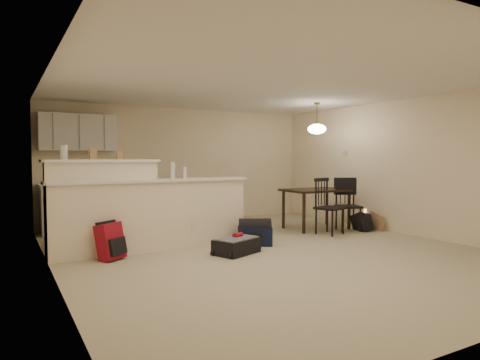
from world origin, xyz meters
TOP-DOWN VIEW (x-y plane):
  - room at (0.00, 0.00)m, footprint 7.00×7.02m
  - breakfast_bar at (-1.76, 0.98)m, footprint 3.08×0.58m
  - upper_cabinets at (-2.20, 3.32)m, footprint 1.40×0.34m
  - kitchen_counter at (-2.00, 3.19)m, footprint 1.80×0.60m
  - thermostat at (2.98, 1.55)m, footprint 0.02×0.12m
  - jar at (-2.73, 1.12)m, footprint 0.10×0.10m
  - cereal_box at (-2.33, 1.12)m, footprint 0.10×0.07m
  - small_box at (-1.95, 1.12)m, footprint 0.08×0.06m
  - bottle_a at (-1.19, 0.90)m, footprint 0.07×0.07m
  - bottle_b at (-0.99, 0.90)m, footprint 0.06×0.06m
  - dining_table at (1.94, 1.24)m, footprint 1.29×0.88m
  - pendant_lamp at (1.94, 1.24)m, footprint 0.36×0.36m
  - dining_chair_near at (1.76, 0.63)m, footprint 0.56×0.54m
  - dining_chair_far at (2.33, 0.74)m, footprint 0.56×0.55m
  - suitcase at (-0.51, 0.08)m, footprint 0.77×0.64m
  - red_backpack at (-2.22, 0.61)m, footprint 0.40×0.36m
  - navy_duffel at (0.04, 0.46)m, footprint 0.62×0.52m
  - black_daypack at (2.56, 0.61)m, footprint 0.31×0.40m
  - cardboard_sheet at (2.85, 0.52)m, footprint 0.09×0.42m

SIDE VIEW (x-z plane):
  - suitcase at x=-0.51m, z-range 0.00..0.22m
  - navy_duffel at x=0.04m, z-range 0.00..0.30m
  - black_daypack at x=2.56m, z-range 0.00..0.31m
  - cardboard_sheet at x=2.85m, z-range 0.00..0.32m
  - red_backpack at x=-2.22m, z-range 0.00..0.51m
  - kitchen_counter at x=-2.00m, z-range 0.00..0.90m
  - dining_chair_far at x=2.33m, z-range 0.00..1.00m
  - dining_chair_near at x=1.76m, z-range 0.00..1.04m
  - breakfast_bar at x=-1.76m, z-range -0.09..1.30m
  - dining_table at x=1.94m, z-range 0.30..1.09m
  - bottle_b at x=-0.99m, z-range 1.09..1.27m
  - bottle_a at x=-1.19m, z-range 1.09..1.35m
  - room at x=0.00m, z-range 0.00..2.50m
  - small_box at x=-1.95m, z-range 1.39..1.51m
  - cereal_box at x=-2.33m, z-range 1.39..1.55m
  - jar at x=-2.73m, z-range 1.39..1.59m
  - thermostat at x=2.98m, z-range 1.44..1.56m
  - upper_cabinets at x=-2.20m, z-range 1.55..2.25m
  - pendant_lamp at x=1.94m, z-range 1.68..2.30m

